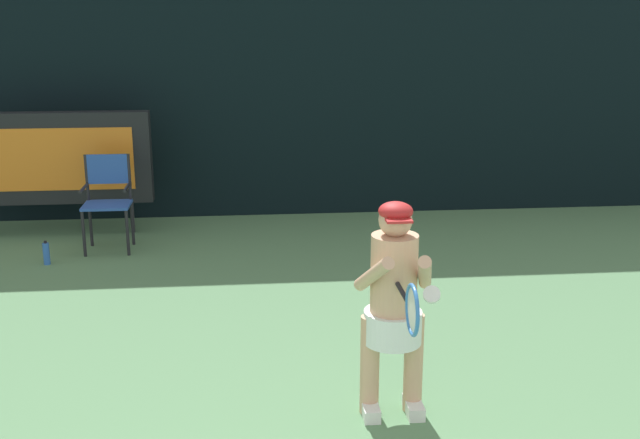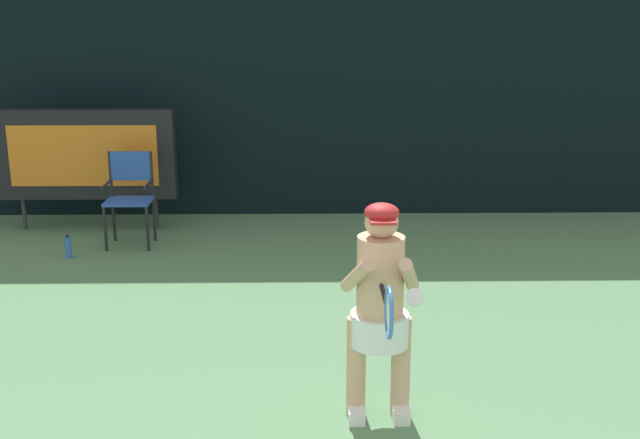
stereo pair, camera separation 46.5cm
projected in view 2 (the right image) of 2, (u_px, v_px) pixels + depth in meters
The scene contains 6 objects.
backdrop_screen at pixel (271, 78), 10.00m from camera, with size 18.00×0.12×3.66m.
scoreboard at pixel (86, 155), 9.47m from camera, with size 2.20×0.21×1.50m.
umpire_chair at pixel (130, 193), 8.92m from camera, with size 0.52×0.44×1.08m.
water_bottle at pixel (68, 247), 8.54m from camera, with size 0.07×0.07×0.27m.
tennis_player at pixel (380, 303), 5.05m from camera, with size 0.53×0.60×1.48m.
tennis_racket at pixel (388, 311), 4.46m from camera, with size 0.03×0.60×0.31m.
Camera 2 is at (0.45, -1.64, 2.67)m, focal length 43.29 mm.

